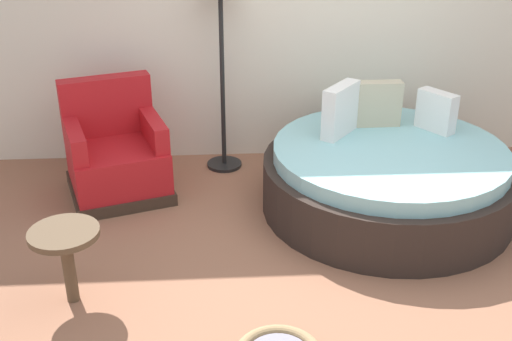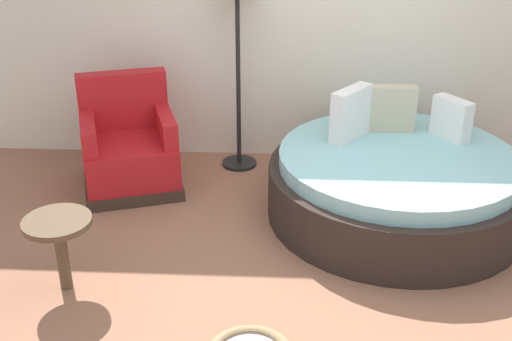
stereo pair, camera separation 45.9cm
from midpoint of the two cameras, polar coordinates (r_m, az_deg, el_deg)
ground_plane at (r=4.54m, az=9.96°, el=-9.00°), size 8.00×8.00×0.02m
back_wall at (r=5.86m, az=8.87°, el=13.72°), size 8.00×0.12×2.70m
round_daybed at (r=5.17m, az=14.85°, el=-1.22°), size 2.00×2.00×0.96m
red_armchair at (r=5.53m, az=-8.97°, el=1.82°), size 1.01×1.01×0.94m
side_table at (r=4.21m, az=-14.29°, el=-5.46°), size 0.44×0.44×0.52m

